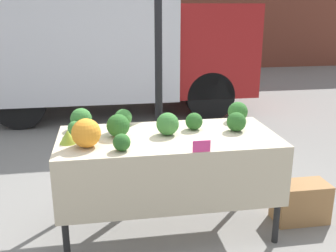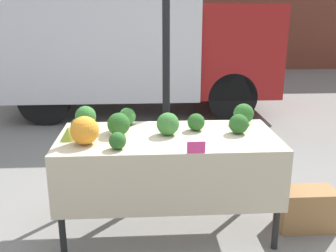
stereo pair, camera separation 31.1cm
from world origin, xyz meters
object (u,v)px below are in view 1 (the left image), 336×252
Objects in this scene: orange_cauliflower at (86,133)px; produce_crate at (301,202)px; parked_truck at (107,37)px; price_sign at (202,146)px.

orange_cauliflower reaches higher than produce_crate.
produce_crate is (1.56, -4.13, -1.13)m from parked_truck.
parked_truck reaches higher than price_sign.
parked_truck is 9.80× the size of produce_crate.
produce_crate is (1.00, 0.33, -0.70)m from price_sign.
price_sign is at bearing -82.79° from parked_truck.
parked_truck is 4.25m from orange_cauliflower.
orange_cauliflower is at bearing 163.36° from price_sign.
orange_cauliflower is 0.84m from price_sign.
orange_cauliflower is at bearing -93.23° from parked_truck.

